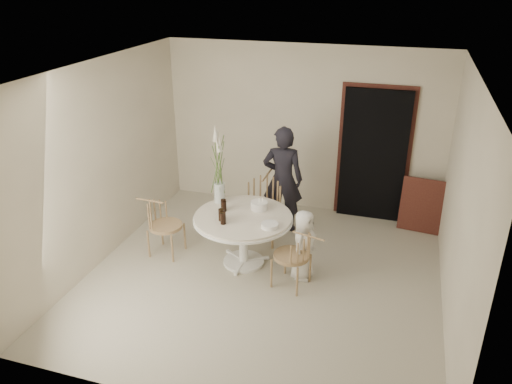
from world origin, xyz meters
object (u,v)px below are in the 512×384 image
(chair_left, at_px, (158,219))
(birthday_cake, at_px, (259,206))
(chair_far, at_px, (265,198))
(boy, at_px, (303,245))
(flower_vase, at_px, (219,171))
(table, at_px, (243,223))
(girl, at_px, (283,180))
(chair_right, at_px, (300,252))

(chair_left, xyz_separation_m, birthday_cake, (1.38, 0.32, 0.26))
(chair_far, xyz_separation_m, birthday_cake, (0.09, -0.59, 0.16))
(chair_far, bearing_deg, boy, -49.79)
(boy, bearing_deg, flower_vase, 81.87)
(table, relative_size, flower_vase, 1.19)
(boy, relative_size, birthday_cake, 4.18)
(chair_far, bearing_deg, girl, 54.79)
(table, relative_size, chair_far, 1.38)
(chair_left, distance_m, boy, 2.08)
(boy, bearing_deg, birthday_cake, 73.41)
(table, bearing_deg, chair_right, -21.89)
(boy, xyz_separation_m, birthday_cake, (-0.70, 0.34, 0.31))
(table, bearing_deg, flower_vase, 144.95)
(chair_left, distance_m, flower_vase, 1.10)
(chair_left, relative_size, birthday_cake, 3.54)
(chair_far, relative_size, chair_left, 1.19)
(table, height_order, girl, girl)
(chair_far, height_order, chair_right, chair_far)
(table, xyz_separation_m, birthday_cake, (0.15, 0.25, 0.17))
(table, height_order, birthday_cake, birthday_cake)
(chair_far, xyz_separation_m, chair_right, (0.79, -1.18, -0.11))
(chair_far, height_order, boy, chair_far)
(boy, distance_m, flower_vase, 1.53)
(chair_left, bearing_deg, girl, -48.47)
(chair_far, distance_m, chair_right, 1.42)
(chair_left, bearing_deg, chair_far, -52.05)
(birthday_cake, distance_m, flower_vase, 0.73)
(chair_right, distance_m, flower_vase, 1.61)
(birthday_cake, height_order, flower_vase, flower_vase)
(chair_right, distance_m, girl, 1.61)
(chair_right, xyz_separation_m, chair_left, (-2.08, 0.27, 0.01))
(table, height_order, chair_right, chair_right)
(chair_far, height_order, chair_left, chair_far)
(chair_far, relative_size, flower_vase, 0.86)
(boy, bearing_deg, girl, 35.20)
(birthday_cake, bearing_deg, chair_far, 98.87)
(chair_left, relative_size, flower_vase, 0.72)
(chair_left, height_order, boy, boy)
(flower_vase, bearing_deg, chair_left, -153.93)
(table, bearing_deg, chair_left, -176.88)
(girl, relative_size, flower_vase, 1.48)
(girl, bearing_deg, boy, 108.63)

